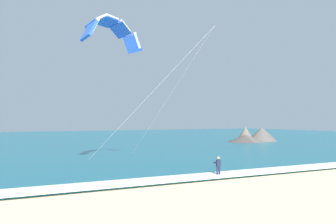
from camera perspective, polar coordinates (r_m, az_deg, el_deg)
sea at (r=87.68m, az=-13.26°, el=-4.05°), size 200.00×120.00×0.20m
surf_foam at (r=34.81m, az=13.99°, el=-8.47°), size 200.00×2.92×0.04m
surfboard at (r=31.85m, az=7.48°, el=-9.54°), size 0.59×1.44×0.09m
kitesurfer at (r=31.75m, az=7.46°, el=-7.91°), size 0.55×0.55×1.69m
kite_primary at (r=37.82m, az=-8.50°, el=12.00°), size 9.29×11.25×13.33m
headland_right at (r=78.89m, az=12.23°, el=-3.60°), size 12.55×8.25×3.26m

